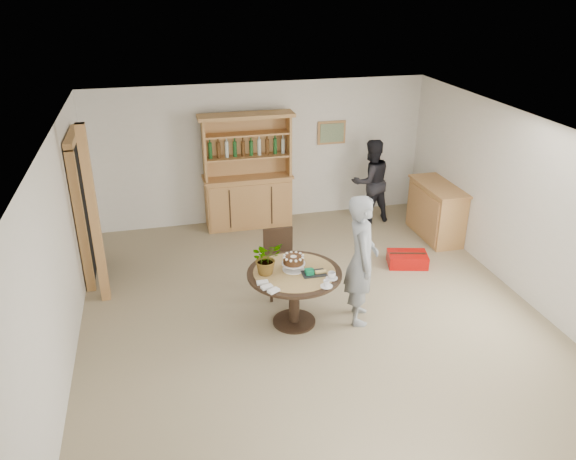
% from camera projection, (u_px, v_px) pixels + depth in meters
% --- Properties ---
extents(ground, '(7.00, 7.00, 0.00)m').
position_uv_depth(ground, '(314.00, 319.00, 7.43)').
color(ground, tan).
rests_on(ground, ground).
extents(room_shell, '(6.04, 7.04, 2.52)m').
position_uv_depth(room_shell, '(317.00, 196.00, 6.71)').
color(room_shell, white).
rests_on(room_shell, ground).
extents(doorway, '(0.13, 1.10, 2.18)m').
position_uv_depth(doorway, '(82.00, 206.00, 8.10)').
color(doorway, black).
rests_on(doorway, ground).
extents(pine_post, '(0.12, 0.12, 2.50)m').
position_uv_depth(pine_post, '(94.00, 217.00, 7.38)').
color(pine_post, '#B07E4A').
rests_on(pine_post, ground).
extents(hutch, '(1.62, 0.54, 2.04)m').
position_uv_depth(hutch, '(248.00, 189.00, 9.94)').
color(hutch, '#B27C4B').
rests_on(hutch, ground).
extents(sideboard, '(0.54, 1.26, 0.94)m').
position_uv_depth(sideboard, '(436.00, 211.00, 9.59)').
color(sideboard, '#B27C4B').
rests_on(sideboard, ground).
extents(dining_table, '(1.20, 1.20, 0.76)m').
position_uv_depth(dining_table, '(294.00, 282.00, 7.11)').
color(dining_table, black).
rests_on(dining_table, ground).
extents(dining_chair, '(0.42, 0.42, 0.95)m').
position_uv_depth(dining_chair, '(280.00, 258.00, 7.87)').
color(dining_chair, black).
rests_on(dining_chair, ground).
extents(birthday_cake, '(0.30, 0.30, 0.20)m').
position_uv_depth(birthday_cake, '(293.00, 261.00, 7.04)').
color(birthday_cake, white).
rests_on(birthday_cake, dining_table).
extents(flower_vase, '(0.47, 0.44, 0.42)m').
position_uv_depth(flower_vase, '(266.00, 258.00, 6.93)').
color(flower_vase, '#3F7233').
rests_on(flower_vase, dining_table).
extents(gift_tray, '(0.30, 0.20, 0.08)m').
position_uv_depth(gift_tray, '(314.00, 272.00, 6.97)').
color(gift_tray, black).
rests_on(gift_tray, dining_table).
extents(coffee_cup_a, '(0.15, 0.15, 0.09)m').
position_uv_depth(coffee_cup_a, '(332.00, 276.00, 6.87)').
color(coffee_cup_a, white).
rests_on(coffee_cup_a, dining_table).
extents(coffee_cup_b, '(0.15, 0.15, 0.08)m').
position_uv_depth(coffee_cup_b, '(326.00, 284.00, 6.69)').
color(coffee_cup_b, white).
rests_on(coffee_cup_b, dining_table).
extents(napkins, '(0.24, 0.33, 0.03)m').
position_uv_depth(napkins, '(268.00, 287.00, 6.67)').
color(napkins, white).
rests_on(napkins, dining_table).
extents(teen_boy, '(0.57, 0.72, 1.74)m').
position_uv_depth(teen_boy, '(361.00, 260.00, 7.09)').
color(teen_boy, gray).
rests_on(teen_boy, ground).
extents(adult_person, '(0.84, 0.70, 1.54)m').
position_uv_depth(adult_person, '(371.00, 181.00, 10.07)').
color(adult_person, black).
rests_on(adult_person, ground).
extents(red_suitcase, '(0.68, 0.54, 0.21)m').
position_uv_depth(red_suitcase, '(407.00, 259.00, 8.76)').
color(red_suitcase, '#B80C09').
rests_on(red_suitcase, ground).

